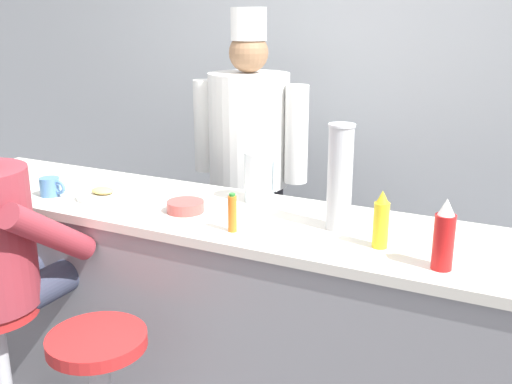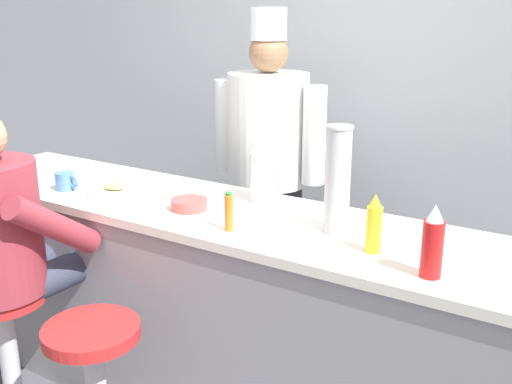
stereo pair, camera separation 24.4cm
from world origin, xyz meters
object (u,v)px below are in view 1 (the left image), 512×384
Objects in this scene: cereal_bowl at (185,206)px; cook_in_whites_near at (249,156)px; coffee_mug_blue at (51,187)px; hot_sauce_bottle_orange at (232,213)px; breakfast_plate at (103,194)px; cup_stack_steel at (340,177)px; mustard_bottle_yellow at (381,221)px; water_pitcher_clear at (260,177)px; ketchup_bottle_red at (444,237)px.

cereal_bowl is 1.00m from cook_in_whites_near.
coffee_mug_blue is (-0.69, -0.08, 0.02)m from cereal_bowl.
hot_sauce_bottle_orange reaches higher than breakfast_plate.
cup_stack_steel is at bearing 7.55° from coffee_mug_blue.
hot_sauce_bottle_orange is at bearing -65.86° from cook_in_whites_near.
hot_sauce_bottle_orange is 1.12× the size of coffee_mug_blue.
mustard_bottle_yellow is 1.46m from cook_in_whites_near.
hot_sauce_bottle_orange is at bearing -22.31° from cereal_bowl.
cook_in_whites_near reaches higher than water_pitcher_clear.
ketchup_bottle_red is at bearing -40.45° from cook_in_whites_near.
mustard_bottle_yellow is 0.86m from cereal_bowl.
breakfast_plate is 1.01m from cook_in_whites_near.
ketchup_bottle_red is 0.96m from water_pitcher_clear.
ketchup_bottle_red is 1.56m from breakfast_plate.
ketchup_bottle_red reaches higher than coffee_mug_blue.
cook_in_whites_near is at bearing 120.63° from water_pitcher_clear.
ketchup_bottle_red is at bearing -26.26° from cup_stack_steel.
cook_in_whites_near is (-0.20, 0.98, -0.01)m from cereal_bowl.
mustard_bottle_yellow is at bearing 9.74° from hot_sauce_bottle_orange.
coffee_mug_blue is (-0.99, 0.04, -0.03)m from hot_sauce_bottle_orange.
mustard_bottle_yellow is 1.39× the size of hot_sauce_bottle_orange.
mustard_bottle_yellow is at bearing 157.78° from ketchup_bottle_red.
cook_in_whites_near is (-1.05, 1.00, -0.08)m from mustard_bottle_yellow.
hot_sauce_bottle_orange is 0.99m from coffee_mug_blue.
cook_in_whites_near reaches higher than cup_stack_steel.
ketchup_bottle_red reaches higher than breakfast_plate.
hot_sauce_bottle_orange is 0.96× the size of cereal_bowl.
cook_in_whites_near reaches higher than breakfast_plate.
hot_sauce_bottle_orange is at bearing 179.97° from ketchup_bottle_red.
mustard_bottle_yellow is 0.95× the size of water_pitcher_clear.
mustard_bottle_yellow is 1.56× the size of coffee_mug_blue.
mustard_bottle_yellow is 1.34× the size of cereal_bowl.
breakfast_plate and cereal_bowl have the same top height.
coffee_mug_blue reaches higher than cereal_bowl.
mustard_bottle_yellow is at bearing -30.66° from cup_stack_steel.
mustard_bottle_yellow reaches higher than breakfast_plate.
breakfast_plate is (-1.32, 0.03, -0.09)m from mustard_bottle_yellow.
mustard_bottle_yellow is at bearing -1.31° from breakfast_plate.
water_pitcher_clear reaches higher than coffee_mug_blue.
cereal_bowl is at bearing -78.71° from cook_in_whites_near.
mustard_bottle_yellow is at bearing -43.60° from cook_in_whites_near.
breakfast_plate is (-0.68, -0.28, -0.10)m from water_pitcher_clear.
cup_stack_steel is 0.23× the size of cook_in_whites_near.
water_pitcher_clear is at bearing 21.82° from coffee_mug_blue.
cup_stack_steel is (1.35, 0.18, 0.17)m from coffee_mug_blue.
cup_stack_steel is (0.66, 0.09, 0.19)m from cereal_bowl.
ketchup_bottle_red reaches higher than hot_sauce_bottle_orange.
mustard_bottle_yellow is 0.26m from cup_stack_steel.
coffee_mug_blue is (-0.91, -0.36, -0.07)m from water_pitcher_clear.
cereal_bowl is at bearing -128.04° from water_pitcher_clear.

